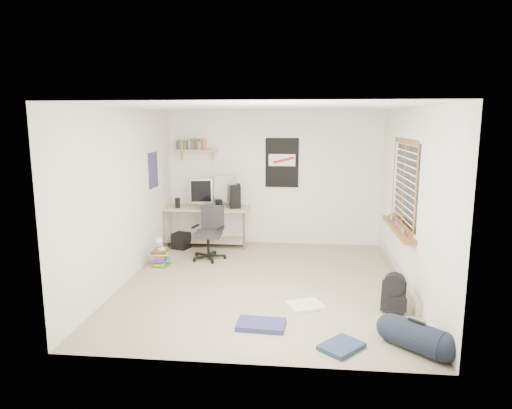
# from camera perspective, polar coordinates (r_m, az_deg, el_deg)

# --- Properties ---
(floor) EXTENTS (4.00, 4.50, 0.01)m
(floor) POSITION_cam_1_polar(r_m,az_deg,el_deg) (6.72, 0.97, -9.84)
(floor) COLOR gray
(floor) RESTS_ON ground
(ceiling) EXTENTS (4.00, 4.50, 0.01)m
(ceiling) POSITION_cam_1_polar(r_m,az_deg,el_deg) (6.30, 1.04, 12.09)
(ceiling) COLOR white
(ceiling) RESTS_ON ground
(back_wall) EXTENTS (4.00, 0.01, 2.50)m
(back_wall) POSITION_cam_1_polar(r_m,az_deg,el_deg) (8.62, 2.25, 3.27)
(back_wall) COLOR silver
(back_wall) RESTS_ON ground
(left_wall) EXTENTS (0.01, 4.50, 2.50)m
(left_wall) POSITION_cam_1_polar(r_m,az_deg,el_deg) (6.85, -15.95, 1.02)
(left_wall) COLOR silver
(left_wall) RESTS_ON ground
(right_wall) EXTENTS (0.01, 4.50, 2.50)m
(right_wall) POSITION_cam_1_polar(r_m,az_deg,el_deg) (6.54, 18.79, 0.43)
(right_wall) COLOR silver
(right_wall) RESTS_ON ground
(desk) EXTENTS (1.63, 0.73, 0.74)m
(desk) POSITION_cam_1_polar(r_m,az_deg,el_deg) (8.69, -6.18, -2.65)
(desk) COLOR #CCBA8D
(desk) RESTS_ON floor
(monitor_left) EXTENTS (0.41, 0.18, 0.44)m
(monitor_left) POSITION_cam_1_polar(r_m,az_deg,el_deg) (8.29, -6.79, 0.90)
(monitor_left) COLOR #B5B4BA
(monitor_left) RESTS_ON desk
(monitor_right) EXTENTS (0.44, 0.30, 0.48)m
(monitor_right) POSITION_cam_1_polar(r_m,az_deg,el_deg) (8.38, -3.88, 1.21)
(monitor_right) COLOR #939497
(monitor_right) RESTS_ON desk
(pc_tower) EXTENTS (0.27, 0.43, 0.42)m
(pc_tower) POSITION_cam_1_polar(r_m,az_deg,el_deg) (8.48, -2.63, 1.10)
(pc_tower) COLOR black
(pc_tower) RESTS_ON desk
(keyboard) EXTENTS (0.43, 0.29, 0.02)m
(keyboard) POSITION_cam_1_polar(r_m,az_deg,el_deg) (8.30, -5.67, -0.53)
(keyboard) COLOR black
(keyboard) RESTS_ON desk
(speaker_left) EXTENTS (0.11, 0.11, 0.18)m
(speaker_left) POSITION_cam_1_polar(r_m,az_deg,el_deg) (8.53, -9.78, 0.20)
(speaker_left) COLOR black
(speaker_left) RESTS_ON desk
(speaker_right) EXTENTS (0.12, 0.12, 0.18)m
(speaker_right) POSITION_cam_1_polar(r_m,az_deg,el_deg) (8.25, -4.63, -0.00)
(speaker_right) COLOR black
(speaker_right) RESTS_ON desk
(office_chair) EXTENTS (0.70, 0.70, 0.91)m
(office_chair) POSITION_cam_1_polar(r_m,az_deg,el_deg) (7.75, -6.01, -3.30)
(office_chair) COLOR #272629
(office_chair) RESTS_ON floor
(wall_shelf) EXTENTS (0.80, 0.22, 0.24)m
(wall_shelf) POSITION_cam_1_polar(r_m,az_deg,el_deg) (8.66, -7.45, 6.75)
(wall_shelf) COLOR tan
(wall_shelf) RESTS_ON back_wall
(poster_back_wall) EXTENTS (0.62, 0.03, 0.92)m
(poster_back_wall) POSITION_cam_1_polar(r_m,az_deg,el_deg) (8.55, 3.26, 5.23)
(poster_back_wall) COLOR black
(poster_back_wall) RESTS_ON back_wall
(poster_left_wall) EXTENTS (0.02, 0.42, 0.60)m
(poster_left_wall) POSITION_cam_1_polar(r_m,az_deg,el_deg) (7.93, -12.73, 4.22)
(poster_left_wall) COLOR navy
(poster_left_wall) RESTS_ON left_wall
(window) EXTENTS (0.10, 1.50, 1.26)m
(window) POSITION_cam_1_polar(r_m,az_deg,el_deg) (6.79, 17.88, 2.54)
(window) COLOR brown
(window) RESTS_ON right_wall
(baseboard_heater) EXTENTS (0.08, 2.50, 0.18)m
(baseboard_heater) POSITION_cam_1_polar(r_m,az_deg,el_deg) (7.09, 17.30, -8.40)
(baseboard_heater) COLOR #B7B2A8
(baseboard_heater) RESTS_ON floor
(backpack) EXTENTS (0.33, 0.30, 0.37)m
(backpack) POSITION_cam_1_polar(r_m,az_deg,el_deg) (5.96, 16.82, -10.91)
(backpack) COLOR black
(backpack) RESTS_ON floor
(duffel_bag) EXTENTS (0.43, 0.43, 0.60)m
(duffel_bag) POSITION_cam_1_polar(r_m,az_deg,el_deg) (5.12, 19.32, -15.44)
(duffel_bag) COLOR black
(duffel_bag) RESTS_ON floor
(tshirt) EXTENTS (0.53, 0.50, 0.04)m
(tshirt) POSITION_cam_1_polar(r_m,az_deg,el_deg) (5.95, 6.19, -12.41)
(tshirt) COLOR silver
(tshirt) RESTS_ON floor
(jeans_a) EXTENTS (0.57, 0.38, 0.06)m
(jeans_a) POSITION_cam_1_polar(r_m,az_deg,el_deg) (5.38, 0.64, -14.79)
(jeans_a) COLOR navy
(jeans_a) RESTS_ON floor
(jeans_b) EXTENTS (0.53, 0.54, 0.05)m
(jeans_b) POSITION_cam_1_polar(r_m,az_deg,el_deg) (5.01, 10.63, -17.06)
(jeans_b) COLOR #22334E
(jeans_b) RESTS_ON floor
(book_stack) EXTENTS (0.55, 0.49, 0.32)m
(book_stack) POSITION_cam_1_polar(r_m,az_deg,el_deg) (7.56, -11.82, -6.50)
(book_stack) COLOR brown
(book_stack) RESTS_ON floor
(desk_lamp) EXTENTS (0.19, 0.24, 0.21)m
(desk_lamp) POSITION_cam_1_polar(r_m,az_deg,el_deg) (7.47, -11.78, -4.87)
(desk_lamp) COLOR white
(desk_lamp) RESTS_ON book_stack
(subwoofer) EXTENTS (0.34, 0.34, 0.30)m
(subwoofer) POSITION_cam_1_polar(r_m,az_deg,el_deg) (8.53, -9.34, -4.53)
(subwoofer) COLOR black
(subwoofer) RESTS_ON floor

